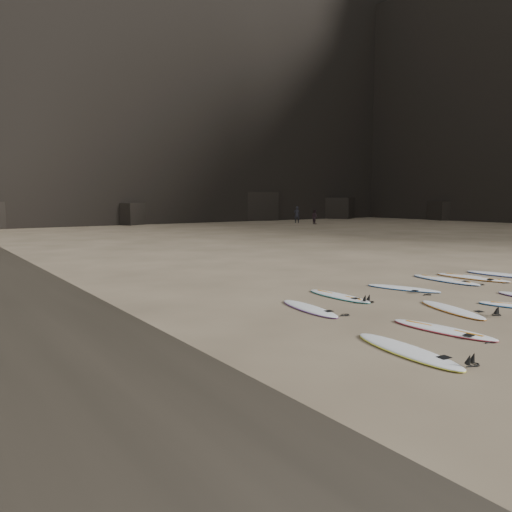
{
  "coord_description": "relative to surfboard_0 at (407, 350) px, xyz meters",
  "views": [
    {
      "loc": [
        -11.35,
        -6.94,
        2.86
      ],
      "look_at": [
        -4.69,
        2.58,
        1.5
      ],
      "focal_mm": 35.0,
      "sensor_mm": 36.0,
      "label": 1
    }
  ],
  "objects": [
    {
      "name": "surfboard_6",
      "position": [
        2.64,
        4.49,
        -0.0
      ],
      "size": [
        0.57,
        2.37,
        0.09
      ],
      "primitive_type": "ellipsoid",
      "rotation": [
        0.0,
        0.0,
        0.0
      ],
      "color": "white",
      "rests_on": "ground"
    },
    {
      "name": "surfboard_1",
      "position": [
        1.85,
        0.52,
        -0.0
      ],
      "size": [
        0.85,
        2.42,
        0.09
      ],
      "primitive_type": "ellipsoid",
      "rotation": [
        0.0,
        0.0,
        0.12
      ],
      "color": "white",
      "rests_on": "ground"
    },
    {
      "name": "surfboard_5",
      "position": [
        0.86,
        3.75,
        -0.0
      ],
      "size": [
        0.84,
        2.38,
        0.08
      ],
      "primitive_type": "ellipsoid",
      "rotation": [
        0.0,
        0.0,
        -0.12
      ],
      "color": "white",
      "rests_on": "ground"
    },
    {
      "name": "headland",
      "position": [
        27.74,
        49.96,
        20.98
      ],
      "size": [
        170.0,
        101.0,
        63.47
      ],
      "color": "black",
      "rests_on": "ground"
    },
    {
      "name": "ground",
      "position": [
        3.89,
        1.18,
        -0.05
      ],
      "size": [
        240.0,
        240.0,
        0.0
      ],
      "primitive_type": "plane",
      "color": "#897559",
      "rests_on": "ground"
    },
    {
      "name": "surfboard_10",
      "position": [
        10.4,
        3.93,
        0.0
      ],
      "size": [
        1.03,
        2.68,
        0.09
      ],
      "primitive_type": "ellipsoid",
      "rotation": [
        0.0,
        0.0,
        0.16
      ],
      "color": "white",
      "rests_on": "ground"
    },
    {
      "name": "person_b",
      "position": [
        29.06,
        35.26,
        0.74
      ],
      "size": [
        0.71,
        0.85,
        1.57
      ],
      "primitive_type": "imported",
      "rotation": [
        0.0,
        0.0,
        1.41
      ],
      "color": "black",
      "rests_on": "ground"
    },
    {
      "name": "surfboard_9",
      "position": [
        8.89,
        4.18,
        0.0
      ],
      "size": [
        0.96,
        2.69,
        0.09
      ],
      "primitive_type": "ellipsoid",
      "rotation": [
        0.0,
        0.0,
        0.13
      ],
      "color": "white",
      "rests_on": "ground"
    },
    {
      "name": "surfboard_2",
      "position": [
        3.75,
        1.57,
        -0.01
      ],
      "size": [
        1.22,
        2.38,
        0.08
      ],
      "primitive_type": "ellipsoid",
      "rotation": [
        0.0,
        0.0,
        -0.3
      ],
      "color": "white",
      "rests_on": "ground"
    },
    {
      "name": "person_a",
      "position": [
        28.95,
        38.19,
        0.91
      ],
      "size": [
        0.83,
        0.79,
        1.91
      ],
      "primitive_type": "imported",
      "rotation": [
        0.0,
        0.0,
        2.47
      ],
      "color": "black",
      "rests_on": "ground"
    },
    {
      "name": "surfboard_7",
      "position": [
        5.18,
        4.24,
        -0.0
      ],
      "size": [
        1.31,
        2.39,
        0.08
      ],
      "primitive_type": "ellipsoid",
      "rotation": [
        0.0,
        0.0,
        0.34
      ],
      "color": "white",
      "rests_on": "ground"
    },
    {
      "name": "surfboard_0",
      "position": [
        0.0,
        0.0,
        0.0
      ],
      "size": [
        0.94,
        2.65,
        0.09
      ],
      "primitive_type": "ellipsoid",
      "rotation": [
        0.0,
        0.0,
        -0.12
      ],
      "color": "white",
      "rests_on": "ground"
    },
    {
      "name": "surfboard_8",
      "position": [
        7.66,
        4.43,
        0.0
      ],
      "size": [
        0.75,
        2.67,
        0.1
      ],
      "primitive_type": "ellipsoid",
      "rotation": [
        0.0,
        0.0,
        -0.04
      ],
      "color": "white",
      "rests_on": "ground"
    }
  ]
}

